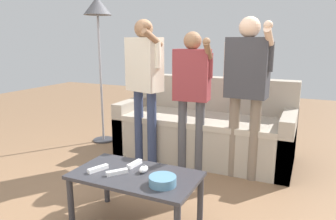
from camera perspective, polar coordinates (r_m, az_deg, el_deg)
ground_plane at (r=2.55m, az=-6.64°, el=-19.12°), size 12.00×12.00×0.00m
couch at (r=3.67m, az=6.74°, el=-3.58°), size 1.97×0.83×0.90m
coffee_table at (r=2.28m, az=-5.96°, el=-12.86°), size 0.89×0.49×0.42m
snack_bowl at (r=2.07m, az=-1.00°, el=-12.83°), size 0.18×0.18×0.06m
game_remote_nunchuk at (r=2.26m, az=-4.50°, el=-10.75°), size 0.06×0.09×0.05m
floor_lamp at (r=4.15m, az=-12.73°, el=16.32°), size 0.35×0.35×1.87m
player_left at (r=3.32m, az=-4.36°, el=6.36°), size 0.45×0.41×1.55m
player_center at (r=3.14m, az=4.38°, el=4.51°), size 0.43×0.29×1.42m
player_right at (r=3.01m, az=14.24°, el=5.33°), size 0.45×0.33×1.55m
game_remote_wand_near at (r=2.34m, az=-12.69°, el=-10.45°), size 0.09×0.16×0.03m
game_remote_wand_far at (r=2.38m, az=-6.14°, el=-9.80°), size 0.05×0.15×0.03m
game_remote_wand_spare at (r=2.26m, az=-9.33°, el=-11.18°), size 0.12×0.14×0.03m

